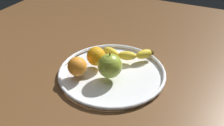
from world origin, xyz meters
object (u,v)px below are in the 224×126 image
at_px(banana, 128,54).
at_px(orange_front_right, 96,56).
at_px(orange_front_left, 77,66).
at_px(fruit_bowl, 112,72).
at_px(apple, 110,66).

xyz_separation_m(banana, orange_front_right, (-0.09, -0.09, 0.02)).
xyz_separation_m(orange_front_right, orange_front_left, (-0.03, -0.08, -0.00)).
bearing_deg(orange_front_right, orange_front_left, -108.86).
xyz_separation_m(fruit_bowl, apple, (0.01, -0.03, 0.05)).
bearing_deg(apple, fruit_bowl, 104.16).
bearing_deg(orange_front_right, banana, 46.30).
distance_m(apple, orange_front_right, 0.09).
distance_m(fruit_bowl, orange_front_left, 0.13).
bearing_deg(orange_front_left, fruit_bowl, 37.37).
bearing_deg(banana, orange_front_right, -152.56).
distance_m(orange_front_right, orange_front_left, 0.09).
xyz_separation_m(apple, orange_front_left, (-0.10, -0.04, -0.01)).
relative_size(fruit_bowl, orange_front_right, 5.55).
xyz_separation_m(fruit_bowl, banana, (0.02, 0.10, 0.03)).
distance_m(banana, orange_front_left, 0.21).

